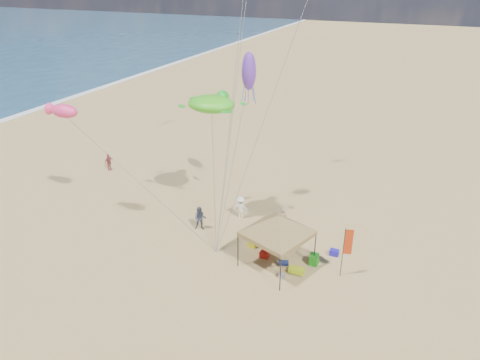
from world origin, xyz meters
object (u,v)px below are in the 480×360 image
(cooler_red, at_px, (264,255))
(person_near_b, at_px, (200,218))
(cooler_blue, at_px, (334,253))
(person_near_c, at_px, (241,207))
(feather_flag, at_px, (347,245))
(beach_cart, at_px, (297,270))
(person_far_a, at_px, (109,162))
(canopy_tent, at_px, (278,217))
(chair_green, at_px, (314,259))
(chair_yellow, at_px, (253,241))
(person_near_a, at_px, (283,219))

(cooler_red, bearing_deg, person_near_b, 166.00)
(cooler_blue, height_order, person_near_c, person_near_c)
(feather_flag, height_order, beach_cart, feather_flag)
(feather_flag, relative_size, person_far_a, 2.14)
(canopy_tent, height_order, chair_green, canopy_tent)
(feather_flag, relative_size, chair_yellow, 4.53)
(person_near_b, bearing_deg, feather_flag, -27.48)
(cooler_blue, xyz_separation_m, person_far_a, (-20.85, 4.77, 0.55))
(feather_flag, relative_size, person_near_c, 1.96)
(canopy_tent, distance_m, cooler_red, 3.27)
(cooler_blue, xyz_separation_m, beach_cart, (-1.59, -2.63, 0.01))
(cooler_red, distance_m, person_near_b, 5.27)
(cooler_blue, bearing_deg, cooler_red, -153.54)
(feather_flag, height_order, cooler_red, feather_flag)
(feather_flag, distance_m, cooler_red, 5.14)
(person_near_c, relative_size, person_far_a, 1.09)
(person_near_a, xyz_separation_m, person_near_c, (-3.24, 0.46, -0.06))
(person_near_a, bearing_deg, person_far_a, -40.13)
(person_near_b, bearing_deg, person_far_a, 134.80)
(person_near_a, bearing_deg, canopy_tent, 74.23)
(cooler_red, distance_m, cooler_blue, 4.29)
(cooler_blue, distance_m, person_far_a, 21.39)
(chair_green, relative_size, chair_yellow, 1.00)
(person_far_a, bearing_deg, cooler_blue, -93.99)
(person_near_a, height_order, person_near_c, person_near_a)
(chair_yellow, bearing_deg, person_near_b, 173.56)
(person_near_a, bearing_deg, chair_green, 107.34)
(chair_green, distance_m, person_near_c, 6.96)
(feather_flag, xyz_separation_m, person_far_a, (-21.77, 6.57, -1.37))
(person_near_c, bearing_deg, feather_flag, 141.55)
(canopy_tent, bearing_deg, chair_yellow, 147.10)
(chair_green, relative_size, beach_cart, 0.78)
(feather_flag, bearing_deg, person_near_c, 155.38)
(feather_flag, height_order, chair_green, feather_flag)
(chair_green, height_order, beach_cart, chair_green)
(feather_flag, relative_size, cooler_red, 5.87)
(canopy_tent, relative_size, cooler_red, 11.12)
(cooler_blue, relative_size, person_near_c, 0.33)
(chair_yellow, distance_m, person_near_b, 4.02)
(cooler_red, bearing_deg, chair_yellow, 143.66)
(cooler_red, distance_m, chair_green, 2.98)
(canopy_tent, height_order, person_near_b, canopy_tent)
(cooler_blue, bearing_deg, person_near_b, -175.85)
(beach_cart, height_order, person_near_c, person_near_c)
(person_near_a, relative_size, person_near_c, 1.07)
(beach_cart, relative_size, person_near_c, 0.55)
(beach_cart, distance_m, person_near_c, 7.09)
(chair_yellow, distance_m, person_far_a, 16.95)
(person_far_a, bearing_deg, person_near_c, -93.04)
(cooler_blue, relative_size, person_near_b, 0.32)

